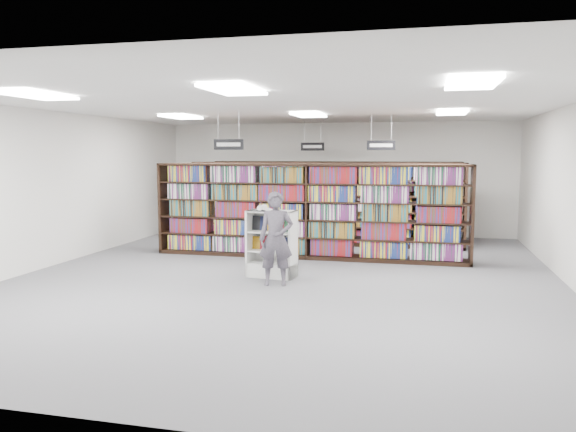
% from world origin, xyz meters
% --- Properties ---
extents(floor, '(12.00, 12.00, 0.00)m').
position_xyz_m(floor, '(0.00, 0.00, 0.00)').
color(floor, '#4F4F54').
rests_on(floor, ground).
extents(ceiling, '(10.00, 12.00, 0.10)m').
position_xyz_m(ceiling, '(0.00, 0.00, 3.20)').
color(ceiling, white).
rests_on(ceiling, wall_back).
extents(wall_back, '(10.00, 0.10, 3.20)m').
position_xyz_m(wall_back, '(0.00, 6.00, 1.60)').
color(wall_back, silver).
rests_on(wall_back, ground).
extents(wall_front, '(10.00, 0.10, 3.20)m').
position_xyz_m(wall_front, '(0.00, -6.00, 1.60)').
color(wall_front, silver).
rests_on(wall_front, ground).
extents(wall_left, '(0.10, 12.00, 3.20)m').
position_xyz_m(wall_left, '(-5.00, 0.00, 1.60)').
color(wall_left, silver).
rests_on(wall_left, ground).
extents(bookshelf_row_near, '(7.00, 0.60, 2.10)m').
position_xyz_m(bookshelf_row_near, '(0.00, 2.00, 1.05)').
color(bookshelf_row_near, black).
rests_on(bookshelf_row_near, floor).
extents(bookshelf_row_mid, '(7.00, 0.60, 2.10)m').
position_xyz_m(bookshelf_row_mid, '(0.00, 4.00, 1.05)').
color(bookshelf_row_mid, black).
rests_on(bookshelf_row_mid, floor).
extents(bookshelf_row_far, '(7.00, 0.60, 2.10)m').
position_xyz_m(bookshelf_row_far, '(0.00, 5.70, 1.05)').
color(bookshelf_row_far, black).
rests_on(bookshelf_row_far, floor).
extents(aisle_sign_left, '(0.65, 0.02, 0.80)m').
position_xyz_m(aisle_sign_left, '(-1.50, 1.00, 2.53)').
color(aisle_sign_left, '#B2B2B7').
rests_on(aisle_sign_left, ceiling).
extents(aisle_sign_right, '(0.65, 0.02, 0.80)m').
position_xyz_m(aisle_sign_right, '(1.50, 3.00, 2.53)').
color(aisle_sign_right, '#B2B2B7').
rests_on(aisle_sign_right, ceiling).
extents(aisle_sign_center, '(0.65, 0.02, 0.80)m').
position_xyz_m(aisle_sign_center, '(-0.50, 5.00, 2.53)').
color(aisle_sign_center, '#B2B2B7').
rests_on(aisle_sign_center, ceiling).
extents(troffer_front_left, '(0.60, 1.20, 0.04)m').
position_xyz_m(troffer_front_left, '(-3.00, -3.00, 3.16)').
color(troffer_front_left, white).
rests_on(troffer_front_left, ceiling).
extents(troffer_front_center, '(0.60, 1.20, 0.04)m').
position_xyz_m(troffer_front_center, '(0.00, -3.00, 3.16)').
color(troffer_front_center, white).
rests_on(troffer_front_center, ceiling).
extents(troffer_front_right, '(0.60, 1.20, 0.04)m').
position_xyz_m(troffer_front_right, '(3.00, -3.00, 3.16)').
color(troffer_front_right, white).
rests_on(troffer_front_right, ceiling).
extents(troffer_back_left, '(0.60, 1.20, 0.04)m').
position_xyz_m(troffer_back_left, '(-3.00, 2.00, 3.16)').
color(troffer_back_left, white).
rests_on(troffer_back_left, ceiling).
extents(troffer_back_center, '(0.60, 1.20, 0.04)m').
position_xyz_m(troffer_back_center, '(0.00, 2.00, 3.16)').
color(troffer_back_center, white).
rests_on(troffer_back_center, ceiling).
extents(troffer_back_right, '(0.60, 1.20, 0.04)m').
position_xyz_m(troffer_back_right, '(3.00, 2.00, 3.16)').
color(troffer_back_right, white).
rests_on(troffer_back_right, ceiling).
extents(endcap_display, '(0.95, 0.55, 1.26)m').
position_xyz_m(endcap_display, '(-0.28, -0.05, 0.44)').
color(endcap_display, white).
rests_on(endcap_display, floor).
extents(open_book, '(0.56, 0.36, 0.12)m').
position_xyz_m(open_book, '(-0.43, -0.15, 1.29)').
color(open_book, black).
rests_on(open_book, endcap_display).
extents(shopper, '(0.67, 0.51, 1.66)m').
position_xyz_m(shopper, '(-0.03, -0.70, 0.83)').
color(shopper, '#534D58').
rests_on(shopper, floor).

